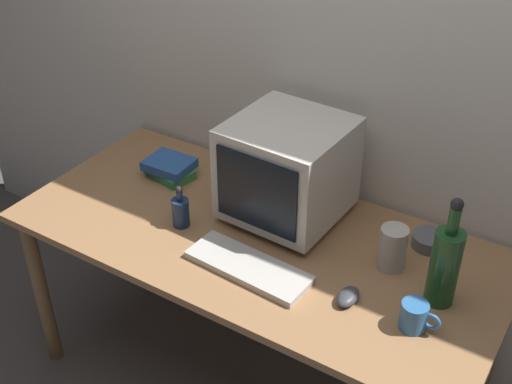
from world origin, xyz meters
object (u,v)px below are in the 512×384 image
(mug, at_px, (415,316))
(cd_spindle, at_px, (430,240))
(keyboard, at_px, (248,267))
(bottle_short, at_px, (181,211))
(bottle_tall, at_px, (445,264))
(metal_canister, at_px, (393,248))
(book_stack, at_px, (169,168))
(crt_monitor, at_px, (288,170))
(computer_mouse, at_px, (348,297))

(mug, distance_m, cd_spindle, 0.41)
(mug, bearing_deg, cd_spindle, 103.55)
(keyboard, height_order, bottle_short, bottle_short)
(bottle_tall, height_order, metal_canister, bottle_tall)
(bottle_short, distance_m, cd_spindle, 0.86)
(book_stack, bearing_deg, keyboard, -28.77)
(metal_canister, bearing_deg, cd_spindle, 67.73)
(keyboard, distance_m, bottle_tall, 0.61)
(bottle_short, bearing_deg, crt_monitor, 41.03)
(crt_monitor, xyz_separation_m, metal_canister, (0.43, -0.07, -0.12))
(keyboard, xyz_separation_m, metal_canister, (0.38, 0.26, 0.06))
(crt_monitor, xyz_separation_m, cd_spindle, (0.50, 0.10, -0.17))
(bottle_tall, xyz_separation_m, metal_canister, (-0.19, 0.07, -0.07))
(computer_mouse, relative_size, bottle_short, 0.61)
(crt_monitor, height_order, bottle_tall, bottle_tall)
(bottle_tall, xyz_separation_m, book_stack, (-1.14, 0.12, -0.10))
(bottle_short, bearing_deg, keyboard, -13.45)
(crt_monitor, bearing_deg, book_stack, -178.35)
(bottle_tall, height_order, cd_spindle, bottle_tall)
(computer_mouse, distance_m, cd_spindle, 0.41)
(metal_canister, bearing_deg, computer_mouse, -101.47)
(bottle_tall, distance_m, book_stack, 1.15)
(cd_spindle, xyz_separation_m, metal_canister, (-0.07, -0.17, 0.05))
(bottle_short, bearing_deg, book_stack, 135.37)
(cd_spindle, bearing_deg, bottle_tall, -64.22)
(bottle_short, bearing_deg, bottle_tall, 7.01)
(bottle_tall, relative_size, book_stack, 1.82)
(keyboard, xyz_separation_m, book_stack, (-0.57, 0.31, 0.03))
(computer_mouse, height_order, bottle_tall, bottle_tall)
(book_stack, bearing_deg, bottle_short, -44.63)
(crt_monitor, bearing_deg, cd_spindle, 11.78)
(crt_monitor, height_order, computer_mouse, crt_monitor)
(cd_spindle, relative_size, metal_canister, 0.80)
(keyboard, relative_size, cd_spindle, 3.50)
(crt_monitor, bearing_deg, bottle_tall, -12.58)
(bottle_tall, height_order, bottle_short, bottle_tall)
(computer_mouse, xyz_separation_m, book_stack, (-0.90, 0.27, 0.02))
(keyboard, distance_m, book_stack, 0.65)
(keyboard, relative_size, metal_canister, 2.80)
(crt_monitor, xyz_separation_m, book_stack, (-0.52, -0.02, -0.16))
(bottle_tall, bearing_deg, keyboard, -161.44)
(book_stack, distance_m, metal_canister, 0.95)
(computer_mouse, bearing_deg, metal_canister, 78.78)
(metal_canister, bearing_deg, mug, -53.67)
(crt_monitor, relative_size, bottle_tall, 1.08)
(bottle_short, xyz_separation_m, mug, (0.88, -0.04, -0.01))
(bottle_tall, distance_m, bottle_short, 0.91)
(book_stack, relative_size, mug, 1.72)
(cd_spindle, distance_m, metal_canister, 0.19)
(computer_mouse, relative_size, bottle_tall, 0.27)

